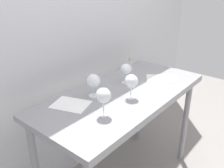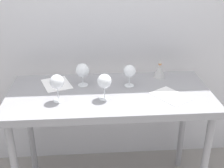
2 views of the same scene
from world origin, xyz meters
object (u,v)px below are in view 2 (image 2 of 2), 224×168
(wine_glass_far_left, at_px, (82,71))
(wine_glass_near_center, at_px, (104,82))
(wine_glass_far_right, at_px, (130,72))
(tasting_sheet_upper, at_px, (171,96))
(tasting_sheet_lower, at_px, (57,84))
(decanter_funnel, at_px, (159,71))
(wine_glass_near_left, at_px, (57,82))

(wine_glass_far_left, distance_m, wine_glass_near_center, 0.26)
(wine_glass_far_right, bearing_deg, tasting_sheet_upper, -34.87)
(wine_glass_near_center, xyz_separation_m, tasting_sheet_lower, (-0.34, 0.25, -0.12))
(wine_glass_far_left, xyz_separation_m, decanter_funnel, (0.58, 0.11, -0.06))
(wine_glass_near_left, xyz_separation_m, decanter_funnel, (0.74, 0.33, -0.08))
(wine_glass_far_left, bearing_deg, tasting_sheet_lower, 171.00)
(tasting_sheet_upper, xyz_separation_m, tasting_sheet_lower, (-0.78, 0.25, 0.00))
(wine_glass_near_center, distance_m, tasting_sheet_lower, 0.44)
(wine_glass_near_left, bearing_deg, wine_glass_near_center, 1.80)
(wine_glass_near_center, xyz_separation_m, decanter_funnel, (0.44, 0.33, -0.07))
(wine_glass_far_right, distance_m, tasting_sheet_lower, 0.54)
(wine_glass_near_center, bearing_deg, tasting_sheet_upper, 0.43)
(wine_glass_far_right, xyz_separation_m, tasting_sheet_upper, (0.26, -0.18, -0.11))
(tasting_sheet_upper, bearing_deg, wine_glass_near_center, 147.24)
(wine_glass_near_left, distance_m, wine_glass_near_center, 0.30)
(wine_glass_near_left, relative_size, wine_glass_near_center, 1.06)
(wine_glass_near_center, bearing_deg, tasting_sheet_lower, 143.58)
(wine_glass_far_right, distance_m, decanter_funnel, 0.29)
(wine_glass_far_left, distance_m, tasting_sheet_lower, 0.22)
(tasting_sheet_upper, height_order, tasting_sheet_lower, same)
(wine_glass_near_left, bearing_deg, tasting_sheet_upper, 0.99)
(tasting_sheet_upper, bearing_deg, wine_glass_far_right, 111.94)
(tasting_sheet_lower, bearing_deg, tasting_sheet_upper, -37.31)
(wine_glass_far_right, relative_size, wine_glass_near_left, 0.87)
(wine_glass_far_left, relative_size, tasting_sheet_lower, 0.70)
(wine_glass_far_right, height_order, decanter_funnel, wine_glass_far_right)
(wine_glass_near_left, distance_m, wine_glass_far_left, 0.28)
(wine_glass_near_left, height_order, wine_glass_far_left, wine_glass_near_left)
(wine_glass_far_left, bearing_deg, wine_glass_near_left, -124.16)
(tasting_sheet_upper, bearing_deg, wine_glass_near_left, 147.80)
(tasting_sheet_upper, xyz_separation_m, decanter_funnel, (-0.01, 0.32, 0.05))
(wine_glass_near_center, bearing_deg, decanter_funnel, 36.77)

